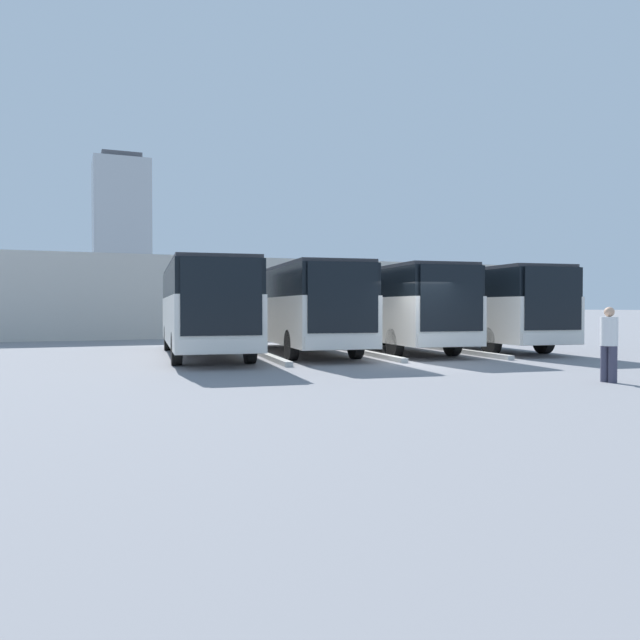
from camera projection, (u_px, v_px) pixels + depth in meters
The scene contains 11 objects.
ground_plane at pixel (418, 363), 19.08m from camera, with size 600.00×600.00×0.00m, color gray.
bus_0 at pixel (472, 306), 25.70m from camera, with size 3.62×10.87×3.17m.
curb_divider_0 at pixel (456, 350), 23.59m from camera, with size 0.24×7.34×0.15m, color #B2B2AD.
bus_1 at pixel (388, 305), 24.67m from camera, with size 3.62×10.87×3.17m.
curb_divider_1 at pixel (364, 352), 22.56m from camera, with size 0.24×7.34×0.15m, color #B2B2AD.
bus_2 at pixel (300, 305), 23.39m from camera, with size 3.62×10.87×3.17m.
curb_divider_2 at pixel (265, 355), 21.27m from camera, with size 0.24×7.34×0.15m, color #B2B2AD.
bus_3 at pixel (204, 305), 21.70m from camera, with size 3.62×10.87×3.17m.
pedestrian at pixel (609, 342), 14.17m from camera, with size 0.41×0.41×1.72m.
station_building at pixel (236, 298), 39.59m from camera, with size 34.89×12.60×4.51m.
office_tower at pixel (121, 235), 240.90m from camera, with size 20.84×20.84×60.35m.
Camera 1 is at (9.94, 16.53, 1.72)m, focal length 35.00 mm.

